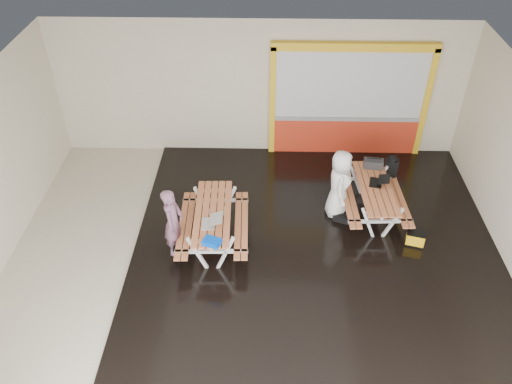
{
  "coord_description": "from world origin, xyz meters",
  "views": [
    {
      "loc": [
        0.2,
        -7.44,
        7.5
      ],
      "look_at": [
        0.0,
        0.9,
        1.0
      ],
      "focal_mm": 36.17,
      "sensor_mm": 36.0,
      "label": 1
    }
  ],
  "objects_px": {
    "dark_case": "(343,217)",
    "laptop_left": "(211,222)",
    "blue_pouch": "(212,242)",
    "toolbox": "(373,163)",
    "picnic_table_left": "(213,219)",
    "fluke_bag": "(415,238)",
    "picnic_table_right": "(374,194)",
    "person_left": "(173,222)",
    "person_right": "(339,184)",
    "backpack": "(391,167)",
    "laptop_right": "(379,181)"
  },
  "relations": [
    {
      "from": "fluke_bag",
      "to": "person_right",
      "type": "bearing_deg",
      "value": 146.83
    },
    {
      "from": "laptop_left",
      "to": "fluke_bag",
      "type": "distance_m",
      "value": 4.23
    },
    {
      "from": "blue_pouch",
      "to": "dark_case",
      "type": "xyz_separation_m",
      "value": [
        2.7,
        1.66,
        -0.75
      ]
    },
    {
      "from": "laptop_right",
      "to": "dark_case",
      "type": "bearing_deg",
      "value": -154.1
    },
    {
      "from": "laptop_left",
      "to": "fluke_bag",
      "type": "bearing_deg",
      "value": 4.83
    },
    {
      "from": "picnic_table_right",
      "to": "fluke_bag",
      "type": "xyz_separation_m",
      "value": [
        0.75,
        -0.98,
        -0.39
      ]
    },
    {
      "from": "person_right",
      "to": "backpack",
      "type": "height_order",
      "value": "person_right"
    },
    {
      "from": "person_left",
      "to": "toolbox",
      "type": "distance_m",
      "value": 4.7
    },
    {
      "from": "toolbox",
      "to": "blue_pouch",
      "type": "bearing_deg",
      "value": -142.35
    },
    {
      "from": "picnic_table_right",
      "to": "laptop_right",
      "type": "distance_m",
      "value": 0.29
    },
    {
      "from": "backpack",
      "to": "dark_case",
      "type": "distance_m",
      "value": 1.7
    },
    {
      "from": "person_left",
      "to": "fluke_bag",
      "type": "height_order",
      "value": "person_left"
    },
    {
      "from": "blue_pouch",
      "to": "fluke_bag",
      "type": "bearing_deg",
      "value": 12.46
    },
    {
      "from": "dark_case",
      "to": "fluke_bag",
      "type": "height_order",
      "value": "fluke_bag"
    },
    {
      "from": "picnic_table_right",
      "to": "laptop_right",
      "type": "xyz_separation_m",
      "value": [
        0.08,
        0.13,
        0.24
      ]
    },
    {
      "from": "person_right",
      "to": "laptop_right",
      "type": "distance_m",
      "value": 0.87
    },
    {
      "from": "blue_pouch",
      "to": "dark_case",
      "type": "relative_size",
      "value": 0.8
    },
    {
      "from": "picnic_table_right",
      "to": "person_left",
      "type": "bearing_deg",
      "value": -162.32
    },
    {
      "from": "picnic_table_right",
      "to": "person_left",
      "type": "relative_size",
      "value": 1.33
    },
    {
      "from": "backpack",
      "to": "person_right",
      "type": "bearing_deg",
      "value": -146.36
    },
    {
      "from": "toolbox",
      "to": "laptop_left",
      "type": "bearing_deg",
      "value": -149.13
    },
    {
      "from": "person_right",
      "to": "dark_case",
      "type": "distance_m",
      "value": 0.75
    },
    {
      "from": "picnic_table_right",
      "to": "laptop_left",
      "type": "relative_size",
      "value": 4.7
    },
    {
      "from": "picnic_table_left",
      "to": "picnic_table_right",
      "type": "bearing_deg",
      "value": 15.57
    },
    {
      "from": "laptop_left",
      "to": "backpack",
      "type": "distance_m",
      "value": 4.51
    },
    {
      "from": "picnic_table_left",
      "to": "dark_case",
      "type": "relative_size",
      "value": 5.22
    },
    {
      "from": "toolbox",
      "to": "picnic_table_left",
      "type": "bearing_deg",
      "value": -153.96
    },
    {
      "from": "person_left",
      "to": "laptop_left",
      "type": "xyz_separation_m",
      "value": [
        0.75,
        -0.0,
        0.02
      ]
    },
    {
      "from": "dark_case",
      "to": "laptop_right",
      "type": "bearing_deg",
      "value": 25.9
    },
    {
      "from": "laptop_left",
      "to": "blue_pouch",
      "type": "relative_size",
      "value": 1.33
    },
    {
      "from": "person_left",
      "to": "person_right",
      "type": "bearing_deg",
      "value": -59.85
    },
    {
      "from": "laptop_right",
      "to": "toolbox",
      "type": "distance_m",
      "value": 0.62
    },
    {
      "from": "toolbox",
      "to": "dark_case",
      "type": "bearing_deg",
      "value": -125.91
    },
    {
      "from": "fluke_bag",
      "to": "picnic_table_left",
      "type": "bearing_deg",
      "value": 179.69
    },
    {
      "from": "toolbox",
      "to": "dark_case",
      "type": "distance_m",
      "value": 1.42
    },
    {
      "from": "toolbox",
      "to": "backpack",
      "type": "relative_size",
      "value": 0.93
    },
    {
      "from": "picnic_table_left",
      "to": "person_left",
      "type": "bearing_deg",
      "value": -153.21
    },
    {
      "from": "picnic_table_right",
      "to": "laptop_left",
      "type": "distance_m",
      "value": 3.67
    },
    {
      "from": "dark_case",
      "to": "laptop_left",
      "type": "bearing_deg",
      "value": -158.22
    },
    {
      "from": "person_left",
      "to": "laptop_right",
      "type": "bearing_deg",
      "value": -62.61
    },
    {
      "from": "picnic_table_left",
      "to": "fluke_bag",
      "type": "height_order",
      "value": "picnic_table_left"
    },
    {
      "from": "blue_pouch",
      "to": "backpack",
      "type": "xyz_separation_m",
      "value": [
        3.86,
        2.76,
        -0.16
      ]
    },
    {
      "from": "picnic_table_left",
      "to": "backpack",
      "type": "relative_size",
      "value": 4.31
    },
    {
      "from": "person_right",
      "to": "laptop_left",
      "type": "height_order",
      "value": "person_right"
    },
    {
      "from": "fluke_bag",
      "to": "picnic_table_right",
      "type": "bearing_deg",
      "value": 127.47
    },
    {
      "from": "person_right",
      "to": "backpack",
      "type": "bearing_deg",
      "value": -51.4
    },
    {
      "from": "laptop_right",
      "to": "dark_case",
      "type": "height_order",
      "value": "laptop_right"
    },
    {
      "from": "picnic_table_left",
      "to": "fluke_bag",
      "type": "distance_m",
      "value": 4.19
    },
    {
      "from": "picnic_table_left",
      "to": "backpack",
      "type": "xyz_separation_m",
      "value": [
        3.93,
        1.83,
        0.08
      ]
    },
    {
      "from": "picnic_table_right",
      "to": "fluke_bag",
      "type": "bearing_deg",
      "value": -52.53
    }
  ]
}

